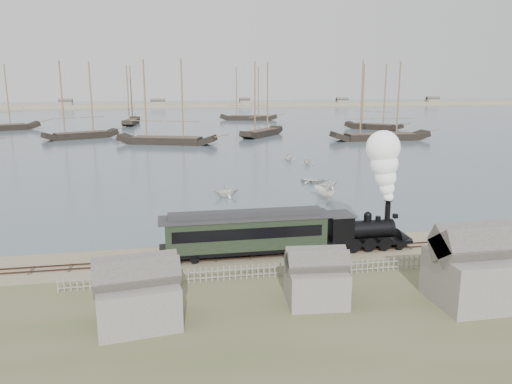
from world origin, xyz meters
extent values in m
plane|color=gray|center=(0.00, 0.00, 0.00)|extent=(600.00, 600.00, 0.00)
cube|color=#455563|center=(0.00, 170.00, 0.03)|extent=(600.00, 336.00, 0.06)
cube|color=#3A2720|center=(0.00, -2.50, 0.10)|extent=(120.00, 0.08, 0.12)
cube|color=#3A2720|center=(0.00, -1.50, 0.10)|extent=(120.00, 0.08, 0.12)
cube|color=#3F3028|center=(0.00, -2.00, 0.03)|extent=(120.00, 1.80, 0.06)
cube|color=tan|center=(0.00, 250.00, 0.00)|extent=(500.00, 20.00, 1.80)
cube|color=black|center=(10.15, -2.00, 0.77)|extent=(7.59, 2.23, 0.28)
cylinder|color=black|center=(9.70, -2.00, 1.89)|extent=(4.69, 1.67, 1.67)
cube|color=black|center=(7.25, -2.00, 2.11)|extent=(2.01, 2.46, 2.57)
cube|color=#2E2F31|center=(7.25, -2.00, 3.45)|extent=(2.23, 2.68, 0.13)
cylinder|color=black|center=(11.83, -2.00, 3.40)|extent=(0.49, 0.49, 1.79)
sphere|color=black|center=(9.93, -2.00, 3.20)|extent=(0.71, 0.71, 0.71)
cone|color=black|center=(13.72, -2.00, 0.66)|extent=(1.56, 2.23, 2.23)
cube|color=black|center=(12.61, -2.00, 3.01)|extent=(0.39, 0.39, 0.39)
cube|color=black|center=(-1.25, -2.00, 0.75)|extent=(14.95, 2.46, 0.37)
cube|color=black|center=(-1.25, -2.00, 2.24)|extent=(13.88, 2.67, 2.67)
cube|color=black|center=(-1.25, -3.36, 2.51)|extent=(12.81, 0.06, 0.96)
cube|color=black|center=(-1.25, -0.64, 2.51)|extent=(12.81, 0.06, 0.96)
cube|color=#2E2F31|center=(-1.25, -2.00, 3.63)|extent=(14.95, 2.88, 0.19)
cube|color=#2E2F31|center=(-1.25, -2.00, 3.95)|extent=(13.35, 1.28, 0.48)
imported|color=white|center=(-1.46, -0.20, 0.34)|extent=(2.67, 3.53, 0.69)
imported|color=white|center=(-0.11, 20.84, 0.91)|extent=(3.13, 3.52, 1.69)
imported|color=white|center=(12.30, 17.55, 0.82)|extent=(4.22, 2.72, 1.53)
imported|color=white|center=(13.97, 27.59, 0.45)|extent=(3.86, 4.47, 0.78)
imported|color=white|center=(14.72, 23.00, 0.90)|extent=(3.86, 4.06, 1.68)
imported|color=white|center=(31.70, 39.03, 0.78)|extent=(3.89, 3.27, 1.45)
imported|color=white|center=(17.66, 43.44, 0.79)|extent=(3.14, 2.83, 1.46)
imported|color=white|center=(15.38, 48.49, 0.92)|extent=(4.09, 3.85, 1.72)
camera|label=1|loc=(-8.02, -42.92, 15.18)|focal=35.00mm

